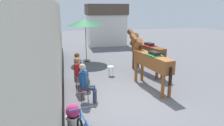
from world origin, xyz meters
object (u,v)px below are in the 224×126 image
object	(u,v)px
seated_visitor_far	(79,67)
spare_stool_white	(110,68)
seated_visitor_near	(85,81)
flower_planter_near	(73,114)
cafe_parasol	(85,22)
seated_visitor_middle	(80,73)
saddled_horse_far	(146,50)
saddled_horse_near	(150,60)

from	to	relation	value
seated_visitor_far	spare_stool_white	size ratio (longest dim) A/B	3.02
seated_visitor_near	seated_visitor_far	world-z (taller)	same
flower_planter_near	cafe_parasol	xyz separation A→B (m)	(1.14, 7.01, 2.03)
seated_visitor_middle	spare_stool_white	size ratio (longest dim) A/B	3.02
seated_visitor_middle	saddled_horse_far	xyz separation A→B (m)	(3.42, 1.71, 0.38)
saddled_horse_far	seated_visitor_middle	bearing A→B (deg)	-153.48
seated_visitor_far	saddled_horse_far	xyz separation A→B (m)	(3.37, 0.87, 0.38)
seated_visitor_far	saddled_horse_near	world-z (taller)	saddled_horse_near
saddled_horse_far	cafe_parasol	size ratio (longest dim) A/B	1.14
seated_visitor_near	saddled_horse_far	size ratio (longest dim) A/B	0.47
seated_visitor_near	flower_planter_near	size ratio (longest dim) A/B	2.17
seated_visitor_near	saddled_horse_near	bearing A→B (deg)	15.11
seated_visitor_far	saddled_horse_far	size ratio (longest dim) A/B	0.47
spare_stool_white	seated_visitor_far	bearing A→B (deg)	-152.22
saddled_horse_near	spare_stool_white	bearing A→B (deg)	123.50
flower_planter_near	cafe_parasol	world-z (taller)	cafe_parasol
saddled_horse_far	flower_planter_near	size ratio (longest dim) A/B	4.59
saddled_horse_near	saddled_horse_far	distance (m)	2.02
saddled_horse_near	cafe_parasol	xyz separation A→B (m)	(-2.06, 4.89, 1.20)
flower_planter_near	spare_stool_white	world-z (taller)	flower_planter_near
saddled_horse_near	cafe_parasol	distance (m)	5.45
saddled_horse_far	cafe_parasol	xyz separation A→B (m)	(-2.67, 2.97, 1.20)
seated_visitor_middle	seated_visitor_far	xyz separation A→B (m)	(0.04, 0.83, 0.00)
saddled_horse_near	seated_visitor_far	bearing A→B (deg)	159.26
seated_visitor_near	seated_visitor_far	distance (m)	1.78
seated_visitor_middle	spare_stool_white	world-z (taller)	seated_visitor_middle
spare_stool_white	cafe_parasol	bearing A→B (deg)	105.35
saddled_horse_near	spare_stool_white	distance (m)	2.36
seated_visitor_middle	cafe_parasol	size ratio (longest dim) A/B	0.54
saddled_horse_far	flower_planter_near	world-z (taller)	saddled_horse_far
seated_visitor_far	saddled_horse_near	xyz separation A→B (m)	(2.77, -1.05, 0.38)
saddled_horse_far	spare_stool_white	bearing A→B (deg)	-178.01
seated_visitor_far	spare_stool_white	xyz separation A→B (m)	(1.54, 0.81, -0.38)
seated_visitor_near	flower_planter_near	distance (m)	1.54
cafe_parasol	spare_stool_white	distance (m)	3.71
seated_visitor_near	flower_planter_near	world-z (taller)	seated_visitor_near
seated_visitor_near	cafe_parasol	size ratio (longest dim) A/B	0.54
spare_stool_white	seated_visitor_middle	bearing A→B (deg)	-133.95
seated_visitor_middle	saddled_horse_far	distance (m)	3.84
saddled_horse_near	spare_stool_white	world-z (taller)	saddled_horse_near
seated_visitor_middle	cafe_parasol	world-z (taller)	cafe_parasol
seated_visitor_middle	saddled_horse_far	bearing A→B (deg)	26.52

